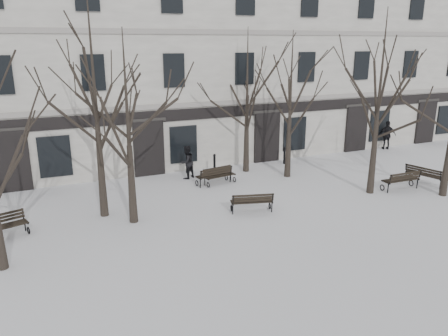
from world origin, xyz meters
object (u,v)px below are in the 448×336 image
bench_2 (402,180)px  bench_0 (1,226)px  bench_1 (252,201)px  bench_5 (425,174)px  bench_3 (219,175)px  tree_2 (381,81)px  bench_4 (214,175)px  tree_1 (127,106)px

bench_2 → bench_0: bearing=-4.1°
bench_0 → bench_2: 17.28m
bench_1 → bench_5: bench_5 is taller
bench_0 → bench_2: bearing=-23.1°
bench_1 → bench_3: 4.07m
tree_2 → bench_3: tree_2 is taller
bench_0 → bench_1: bearing=-25.8°
bench_3 → bench_4: bench_4 is taller
tree_2 → bench_5: tree_2 is taller
tree_2 → bench_1: 7.76m
tree_1 → bench_4: 6.93m
tree_1 → bench_0: 6.22m
bench_4 → tree_2: bearing=138.9°
tree_2 → bench_2: bearing=-9.5°
tree_1 → tree_2: 10.97m
tree_1 → bench_3: 7.16m
tree_1 → bench_4: (4.68, 3.08, -4.08)m
tree_2 → bench_2: size_ratio=4.33×
tree_2 → bench_1: size_ratio=4.51×
bench_5 → bench_4: bearing=51.0°
bench_5 → bench_2: bearing=81.3°
tree_1 → bench_4: tree_1 is taller
tree_1 → bench_0: tree_1 is taller
tree_1 → bench_3: (4.95, 3.11, -4.13)m
tree_1 → bench_1: 6.32m
bench_1 → bench_3: (0.24, 4.06, -0.03)m
bench_0 → bench_2: bench_2 is taller
bench_0 → bench_1: size_ratio=1.01×
bench_1 → bench_3: size_ratio=1.08×
tree_1 → bench_1: (4.71, -0.96, -4.10)m
tree_2 → bench_2: 4.91m
tree_2 → bench_4: tree_2 is taller
bench_5 → bench_0: bearing=70.1°
bench_4 → bench_3: bearing=177.5°
tree_1 → bench_4: size_ratio=3.93×
bench_3 → bench_2: bearing=-39.5°
tree_1 → bench_5: tree_1 is taller
bench_4 → bench_5: bearing=148.6°
bench_1 → bench_5: 9.52m
bench_1 → bench_4: (-0.03, 4.04, 0.02)m
bench_3 → bench_4: size_ratio=0.91×
bench_0 → bench_4: 9.73m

